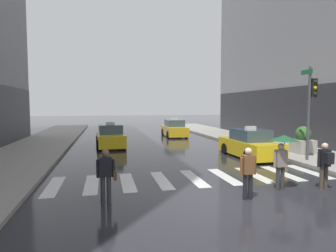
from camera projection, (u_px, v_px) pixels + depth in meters
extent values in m
plane|color=#26262B|center=(224.00, 203.00, 8.68)|extent=(160.00, 160.00, 0.00)
cube|color=silver|center=(54.00, 186.00, 10.42)|extent=(0.50, 2.80, 0.01)
cube|color=silver|center=(92.00, 184.00, 10.72)|extent=(0.50, 2.80, 0.01)
cube|color=silver|center=(128.00, 182.00, 11.01)|extent=(0.50, 2.80, 0.01)
cube|color=silver|center=(162.00, 180.00, 11.30)|extent=(0.50, 2.80, 0.01)
cube|color=silver|center=(194.00, 178.00, 11.60)|extent=(0.50, 2.80, 0.01)
cube|color=silver|center=(225.00, 176.00, 11.89)|extent=(0.50, 2.80, 0.01)
cube|color=silver|center=(254.00, 175.00, 12.18)|extent=(0.50, 2.80, 0.01)
cube|color=silver|center=(282.00, 173.00, 12.47)|extent=(0.50, 2.80, 0.01)
cube|color=silver|center=(308.00, 171.00, 12.77)|extent=(0.50, 2.80, 0.01)
cube|color=#2D2D33|center=(311.00, 117.00, 19.65)|extent=(0.10, 31.36, 4.40)
cylinder|color=#47474C|center=(309.00, 114.00, 14.58)|extent=(0.14, 0.14, 4.80)
cube|color=black|center=(313.00, 88.00, 14.53)|extent=(0.30, 0.26, 0.95)
sphere|color=#28231E|center=(315.00, 82.00, 14.37)|extent=(0.17, 0.17, 0.17)
sphere|color=yellow|center=(315.00, 88.00, 14.40)|extent=(0.17, 0.17, 0.17)
sphere|color=#28231E|center=(315.00, 94.00, 14.42)|extent=(0.17, 0.17, 0.17)
cube|color=#196638|center=(307.00, 72.00, 14.59)|extent=(0.04, 0.84, 0.24)
cube|color=yellow|center=(249.00, 148.00, 16.31)|extent=(1.94, 4.56, 0.84)
cube|color=#384C5B|center=(250.00, 135.00, 16.16)|extent=(1.67, 2.15, 0.64)
cube|color=silver|center=(251.00, 128.00, 16.13)|extent=(0.61, 0.26, 0.18)
cylinder|color=black|center=(225.00, 149.00, 17.42)|extent=(0.24, 0.67, 0.66)
cylinder|color=black|center=(250.00, 148.00, 17.84)|extent=(0.24, 0.67, 0.66)
cylinder|color=black|center=(248.00, 156.00, 14.81)|extent=(0.24, 0.67, 0.66)
cylinder|color=black|center=(277.00, 155.00, 15.24)|extent=(0.24, 0.67, 0.66)
cube|color=#F2EAB2|center=(222.00, 142.00, 18.35)|extent=(0.20, 0.05, 0.14)
cube|color=#F2EAB2|center=(240.00, 142.00, 18.66)|extent=(0.20, 0.05, 0.14)
cube|color=yellow|center=(110.00, 139.00, 20.49)|extent=(2.03, 4.59, 0.84)
cube|color=#384C5B|center=(110.00, 129.00, 20.34)|extent=(1.71, 2.18, 0.64)
cube|color=silver|center=(110.00, 123.00, 20.31)|extent=(0.61, 0.27, 0.18)
cylinder|color=black|center=(98.00, 140.00, 21.57)|extent=(0.25, 0.67, 0.66)
cylinder|color=black|center=(120.00, 140.00, 22.03)|extent=(0.25, 0.67, 0.66)
cylinder|color=black|center=(99.00, 145.00, 18.98)|extent=(0.25, 0.67, 0.66)
cylinder|color=black|center=(124.00, 144.00, 19.43)|extent=(0.25, 0.67, 0.66)
cube|color=#F2EAB2|center=(100.00, 135.00, 22.50)|extent=(0.20, 0.05, 0.14)
cube|color=#F2EAB2|center=(116.00, 135.00, 22.83)|extent=(0.20, 0.05, 0.14)
cube|color=gold|center=(174.00, 131.00, 27.37)|extent=(1.91, 4.54, 0.84)
cube|color=#384C5B|center=(174.00, 123.00, 27.22)|extent=(1.65, 2.14, 0.64)
cube|color=silver|center=(174.00, 119.00, 27.19)|extent=(0.61, 0.25, 0.18)
cylinder|color=black|center=(163.00, 132.00, 28.54)|extent=(0.24, 0.67, 0.66)
cylinder|color=black|center=(179.00, 132.00, 28.88)|extent=(0.24, 0.67, 0.66)
cylinder|color=black|center=(168.00, 135.00, 25.90)|extent=(0.24, 0.67, 0.66)
cylinder|color=black|center=(186.00, 134.00, 26.23)|extent=(0.24, 0.67, 0.66)
cube|color=#F2EAB2|center=(164.00, 128.00, 29.47)|extent=(0.20, 0.04, 0.14)
cube|color=#F2EAB2|center=(175.00, 128.00, 29.71)|extent=(0.20, 0.04, 0.14)
cylinder|color=#333338|center=(278.00, 178.00, 9.98)|extent=(0.14, 0.14, 0.82)
cylinder|color=#333338|center=(282.00, 178.00, 10.02)|extent=(0.14, 0.14, 0.82)
cube|color=gray|center=(281.00, 158.00, 9.95)|extent=(0.36, 0.24, 0.60)
sphere|color=beige|center=(281.00, 146.00, 9.92)|extent=(0.22, 0.22, 0.22)
cylinder|color=gray|center=(275.00, 160.00, 9.90)|extent=(0.09, 0.09, 0.55)
cylinder|color=gray|center=(286.00, 159.00, 10.00)|extent=(0.09, 0.09, 0.55)
cylinder|color=#4C4C4C|center=(284.00, 150.00, 9.95)|extent=(0.02, 0.02, 1.00)
cone|color=#19512D|center=(284.00, 138.00, 9.92)|extent=(0.96, 0.96, 0.20)
cylinder|color=#473D33|center=(321.00, 178.00, 10.09)|extent=(0.14, 0.14, 0.82)
cylinder|color=#473D33|center=(326.00, 177.00, 10.12)|extent=(0.14, 0.14, 0.82)
cube|color=black|center=(324.00, 158.00, 10.05)|extent=(0.36, 0.24, 0.60)
sphere|color=beige|center=(325.00, 146.00, 10.02)|extent=(0.22, 0.22, 0.22)
cylinder|color=black|center=(319.00, 159.00, 10.01)|extent=(0.09, 0.09, 0.55)
cylinder|color=black|center=(330.00, 159.00, 10.11)|extent=(0.09, 0.09, 0.55)
cube|color=black|center=(329.00, 158.00, 9.84)|extent=(0.28, 0.18, 0.40)
cylinder|color=#333338|center=(103.00, 190.00, 8.61)|extent=(0.14, 0.14, 0.82)
cylinder|color=#333338|center=(109.00, 189.00, 8.65)|extent=(0.14, 0.14, 0.82)
cube|color=black|center=(106.00, 167.00, 8.58)|extent=(0.36, 0.24, 0.60)
sphere|color=brown|center=(105.00, 153.00, 8.55)|extent=(0.22, 0.22, 0.22)
cylinder|color=black|center=(98.00, 169.00, 8.53)|extent=(0.09, 0.09, 0.55)
cylinder|color=black|center=(113.00, 168.00, 8.63)|extent=(0.09, 0.09, 0.55)
cube|color=brown|center=(115.00, 175.00, 8.66)|extent=(0.10, 0.20, 0.28)
cylinder|color=black|center=(245.00, 187.00, 8.93)|extent=(0.14, 0.14, 0.82)
cylinder|color=black|center=(250.00, 186.00, 8.97)|extent=(0.14, 0.14, 0.82)
cube|color=brown|center=(248.00, 164.00, 8.90)|extent=(0.36, 0.24, 0.60)
sphere|color=beige|center=(248.00, 151.00, 8.87)|extent=(0.22, 0.22, 0.22)
cylinder|color=brown|center=(241.00, 166.00, 8.85)|extent=(0.09, 0.09, 0.55)
cylinder|color=brown|center=(255.00, 166.00, 8.95)|extent=(0.09, 0.09, 0.55)
cube|color=#A8A399|center=(303.00, 146.00, 16.86)|extent=(1.10, 1.10, 0.80)
sphere|color=#33662D|center=(303.00, 134.00, 16.80)|extent=(0.90, 0.90, 0.90)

